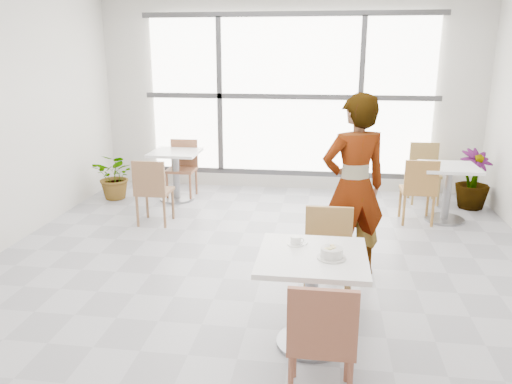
# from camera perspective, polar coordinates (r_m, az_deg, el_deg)

# --- Properties ---
(floor) EXTENTS (7.00, 7.00, 0.00)m
(floor) POSITION_cam_1_polar(r_m,az_deg,el_deg) (5.01, 0.48, -10.13)
(floor) COLOR #9E9EA5
(floor) RESTS_ON ground
(wall_back) EXTENTS (6.00, 0.00, 6.00)m
(wall_back) POSITION_cam_1_polar(r_m,az_deg,el_deg) (8.01, 3.82, 10.89)
(wall_back) COLOR silver
(wall_back) RESTS_ON ground
(wall_front) EXTENTS (6.00, 0.00, 6.00)m
(wall_front) POSITION_cam_1_polar(r_m,az_deg,el_deg) (1.32, -20.49, -17.13)
(wall_front) COLOR silver
(wall_front) RESTS_ON ground
(window) EXTENTS (4.60, 0.07, 2.52)m
(window) POSITION_cam_1_polar(r_m,az_deg,el_deg) (7.95, 3.79, 10.85)
(window) COLOR white
(window) RESTS_ON ground
(main_table) EXTENTS (0.80, 0.80, 0.75)m
(main_table) POSITION_cam_1_polar(r_m,az_deg,el_deg) (3.81, 6.39, -10.27)
(main_table) COLOR white
(main_table) RESTS_ON ground
(chair_near) EXTENTS (0.42, 0.42, 0.87)m
(chair_near) POSITION_cam_1_polar(r_m,az_deg,el_deg) (3.22, 7.52, -15.99)
(chair_near) COLOR brown
(chair_near) RESTS_ON ground
(chair_far) EXTENTS (0.42, 0.42, 0.87)m
(chair_far) POSITION_cam_1_polar(r_m,az_deg,el_deg) (4.46, 8.25, -6.63)
(chair_far) COLOR #A37741
(chair_far) RESTS_ON ground
(oatmeal_bowl) EXTENTS (0.21, 0.21, 0.10)m
(oatmeal_bowl) POSITION_cam_1_polar(r_m,az_deg,el_deg) (3.65, 8.65, -6.91)
(oatmeal_bowl) COLOR silver
(oatmeal_bowl) RESTS_ON main_table
(coffee_cup) EXTENTS (0.16, 0.13, 0.07)m
(coffee_cup) POSITION_cam_1_polar(r_m,az_deg,el_deg) (3.87, 4.61, -5.62)
(coffee_cup) COLOR white
(coffee_cup) RESTS_ON main_table
(person) EXTENTS (0.78, 0.65, 1.83)m
(person) POSITION_cam_1_polar(r_m,az_deg,el_deg) (4.94, 11.13, 0.53)
(person) COLOR black
(person) RESTS_ON ground
(bg_table_left) EXTENTS (0.70, 0.70, 0.75)m
(bg_table_left) POSITION_cam_1_polar(r_m,az_deg,el_deg) (7.58, -9.16, 2.67)
(bg_table_left) COLOR white
(bg_table_left) RESTS_ON ground
(bg_table_right) EXTENTS (0.70, 0.70, 0.75)m
(bg_table_right) POSITION_cam_1_polar(r_m,az_deg,el_deg) (7.02, 21.09, 0.72)
(bg_table_right) COLOR white
(bg_table_right) RESTS_ON ground
(bg_chair_left_near) EXTENTS (0.42, 0.42, 0.87)m
(bg_chair_left_near) POSITION_cam_1_polar(r_m,az_deg,el_deg) (6.52, -11.80, 0.48)
(bg_chair_left_near) COLOR #896040
(bg_chair_left_near) RESTS_ON ground
(bg_chair_left_far) EXTENTS (0.42, 0.42, 0.87)m
(bg_chair_left_far) POSITION_cam_1_polar(r_m,az_deg,el_deg) (7.79, -8.38, 3.16)
(bg_chair_left_far) COLOR #915A3C
(bg_chair_left_far) RESTS_ON ground
(bg_chair_right_near) EXTENTS (0.42, 0.42, 0.87)m
(bg_chair_right_near) POSITION_cam_1_polar(r_m,az_deg,el_deg) (6.75, 18.15, 0.56)
(bg_chair_right_near) COLOR #9F6E35
(bg_chair_right_near) RESTS_ON ground
(bg_chair_right_far) EXTENTS (0.42, 0.42, 0.87)m
(bg_chair_right_far) POSITION_cam_1_polar(r_m,az_deg,el_deg) (7.85, 18.70, 2.59)
(bg_chair_right_far) COLOR #9D7B43
(bg_chair_right_far) RESTS_ON ground
(plant_left) EXTENTS (0.72, 0.65, 0.71)m
(plant_left) POSITION_cam_1_polar(r_m,az_deg,el_deg) (7.86, -15.73, 1.78)
(plant_left) COLOR #43733C
(plant_left) RESTS_ON ground
(plant_right) EXTENTS (0.63, 0.63, 0.85)m
(plant_right) POSITION_cam_1_polar(r_m,az_deg,el_deg) (7.75, 23.59, 1.34)
(plant_right) COLOR #3F7634
(plant_right) RESTS_ON ground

